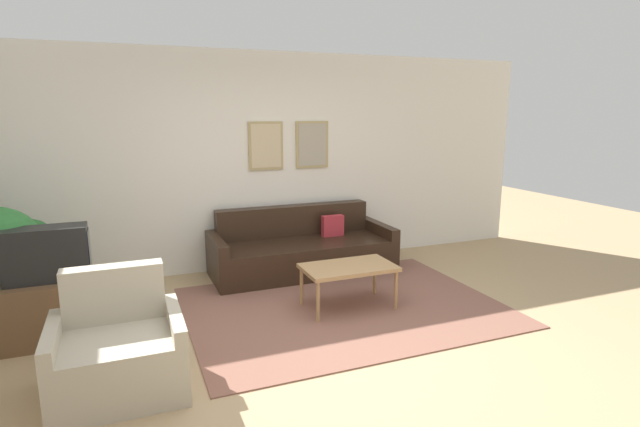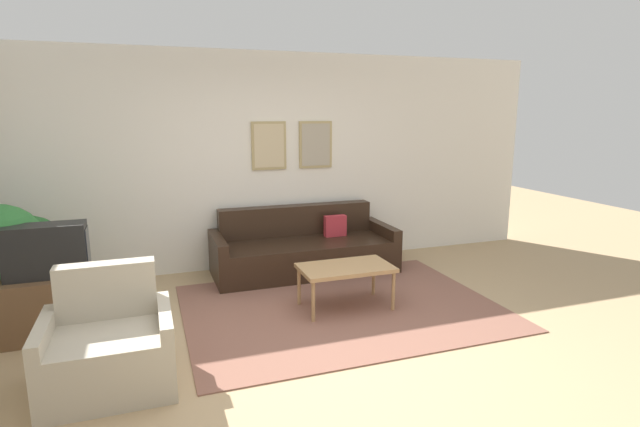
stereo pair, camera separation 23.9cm
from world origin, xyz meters
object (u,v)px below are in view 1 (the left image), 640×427
object	(u,v)px
couch	(302,250)
coffee_table	(349,270)
armchair	(118,353)
tv	(47,254)

from	to	relation	value
couch	coffee_table	xyz separation A→B (m)	(0.04, -1.29, 0.13)
coffee_table	armchair	bearing A→B (deg)	-160.44
coffee_table	armchair	size ratio (longest dim) A/B	1.04
couch	armchair	world-z (taller)	armchair
couch	armchair	xyz separation A→B (m)	(-2.14, -2.07, 0.01)
couch	tv	world-z (taller)	tv
couch	armchair	size ratio (longest dim) A/B	2.50
armchair	coffee_table	bearing A→B (deg)	-0.62
tv	armchair	bearing A→B (deg)	-64.19
couch	tv	xyz separation A→B (m)	(-2.66, -0.98, 0.51)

